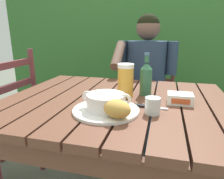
% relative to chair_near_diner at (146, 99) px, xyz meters
% --- Properties ---
extents(dining_table, '(1.12, 0.91, 0.75)m').
position_rel_chair_near_diner_xyz_m(dining_table, '(-0.08, -0.89, 0.18)').
color(dining_table, brown).
rests_on(dining_table, ground_plane).
extents(hedge_backdrop, '(3.82, 0.89, 2.49)m').
position_rel_chair_near_diner_xyz_m(hedge_backdrop, '(-0.19, 0.97, 0.65)').
color(hedge_backdrop, '#33682E').
rests_on(hedge_backdrop, ground_plane).
extents(chair_near_diner, '(0.50, 0.44, 0.98)m').
position_rel_chair_near_diner_xyz_m(chair_near_diner, '(0.00, 0.00, 0.00)').
color(chair_near_diner, '#572C26').
rests_on(chair_near_diner, ground_plane).
extents(person_eating, '(0.48, 0.47, 1.22)m').
position_rel_chair_near_diner_xyz_m(person_eating, '(-0.00, -0.20, 0.24)').
color(person_eating, '#283A53').
rests_on(person_eating, ground_plane).
extents(chair_far_side, '(0.43, 0.45, 0.97)m').
position_rel_chair_near_diner_xyz_m(chair_far_side, '(-0.90, -0.82, -0.01)').
color(chair_far_side, brown).
rests_on(chair_far_side, ground_plane).
extents(serving_plate, '(0.28, 0.28, 0.01)m').
position_rel_chair_near_diner_xyz_m(serving_plate, '(-0.08, -1.07, 0.28)').
color(serving_plate, white).
rests_on(serving_plate, dining_table).
extents(soup_bowl, '(0.21, 0.16, 0.07)m').
position_rel_chair_near_diner_xyz_m(soup_bowl, '(-0.08, -1.07, 0.33)').
color(soup_bowl, white).
rests_on(soup_bowl, serving_plate).
extents(bread_roll, '(0.13, 0.12, 0.07)m').
position_rel_chair_near_diner_xyz_m(bread_roll, '(-0.02, -1.15, 0.33)').
color(bread_roll, gold).
rests_on(bread_roll, serving_plate).
extents(beer_glass, '(0.08, 0.08, 0.17)m').
position_rel_chair_near_diner_xyz_m(beer_glass, '(-0.04, -0.84, 0.37)').
color(beer_glass, gold).
rests_on(beer_glass, dining_table).
extents(beer_bottle, '(0.06, 0.06, 0.23)m').
position_rel_chair_near_diner_xyz_m(beer_bottle, '(0.05, -0.79, 0.37)').
color(beer_bottle, '#2E6040').
rests_on(beer_bottle, dining_table).
extents(water_glass_small, '(0.06, 0.06, 0.07)m').
position_rel_chair_near_diner_xyz_m(water_glass_small, '(0.11, -1.04, 0.31)').
color(water_glass_small, silver).
rests_on(water_glass_small, dining_table).
extents(butter_tub, '(0.12, 0.09, 0.05)m').
position_rel_chair_near_diner_xyz_m(butter_tub, '(0.23, -0.88, 0.30)').
color(butter_tub, white).
rests_on(butter_tub, dining_table).
extents(table_knife, '(0.16, 0.03, 0.01)m').
position_rel_chair_near_diner_xyz_m(table_knife, '(0.08, -0.98, 0.28)').
color(table_knife, silver).
rests_on(table_knife, dining_table).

